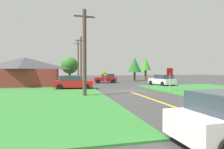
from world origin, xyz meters
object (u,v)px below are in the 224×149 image
utility_pole_near (85,52)px  barn (25,72)px  direction_sign (105,76)px  utility_pole_far (78,60)px  stop_sign (170,75)px  oak_tree_right (135,65)px  utility_pole_mid (81,60)px  car_on_crossroad (162,80)px  oak_tree_left (146,64)px  parked_car_near_building (73,82)px  pine_tree_center (70,65)px  car_approaching_junction (106,78)px

utility_pole_near → barn: (-7.24, 11.81, -1.82)m
barn → direction_sign: bearing=-7.0°
barn → utility_pole_far: bearing=62.8°
stop_sign → oak_tree_right: 19.55m
utility_pole_far → barn: 18.12m
utility_pole_mid → barn: bearing=-165.3°
stop_sign → car_on_crossroad: bearing=-123.9°
utility_pole_mid → utility_pole_far: utility_pole_far is taller
stop_sign → oak_tree_left: bearing=-118.4°
parked_car_near_building → pine_tree_center: size_ratio=1.01×
utility_pole_near → barn: size_ratio=0.85×
pine_tree_center → car_approaching_junction: bearing=-23.1°
car_approaching_junction → utility_pole_mid: (-4.58, -2.61, 3.15)m
car_approaching_junction → pine_tree_center: 7.22m
car_approaching_junction → pine_tree_center: bearing=-19.7°
barn → car_on_crossroad: bearing=-8.6°
stop_sign → pine_tree_center: pine_tree_center is taller
parked_car_near_building → oak_tree_right: oak_tree_right is taller
utility_pole_near → pine_tree_center: 19.21m
car_on_crossroad → utility_pole_far: size_ratio=0.50×
oak_tree_left → utility_pole_near: bearing=-123.9°
direction_sign → oak_tree_right: 13.12m
utility_pole_near → pine_tree_center: (-1.05, 19.17, -0.71)m
utility_pole_near → oak_tree_left: (16.22, 24.10, -0.25)m
utility_pole_mid → utility_pole_far: 13.90m
stop_sign → car_approaching_junction: stop_sign is taller
utility_pole_mid → pine_tree_center: size_ratio=1.62×
utility_pole_far → barn: (-8.19, -15.95, -2.63)m
pine_tree_center → utility_pole_far: bearing=76.9°
direction_sign → barn: barn is taller
pine_tree_center → oak_tree_right: 13.28m
car_on_crossroad → direction_sign: size_ratio=2.01×
stop_sign → utility_pole_mid: (-8.27, 12.64, 2.19)m
utility_pole_far → oak_tree_left: (15.26, -3.67, -1.06)m
car_approaching_junction → oak_tree_left: bearing=-141.9°
stop_sign → pine_tree_center: size_ratio=0.53×
utility_pole_near → barn: bearing=121.5°
car_approaching_junction → oak_tree_right: 8.39m
car_on_crossroad → pine_tree_center: 16.95m
stop_sign → barn: barn is taller
stop_sign → oak_tree_right: bearing=-110.2°
oak_tree_right → direction_sign: bearing=-129.6°
pine_tree_center → parked_car_near_building: bearing=-88.7°
stop_sign → oak_tree_right: oak_tree_right is taller
direction_sign → oak_tree_right: size_ratio=0.46×
stop_sign → utility_pole_far: utility_pole_far is taller
utility_pole_near → utility_pole_far: size_ratio=0.82×
car_approaching_junction → utility_pole_near: (-5.23, -16.49, 3.04)m
car_approaching_junction → utility_pole_near: bearing=75.8°
utility_pole_near → utility_pole_mid: size_ratio=0.98×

